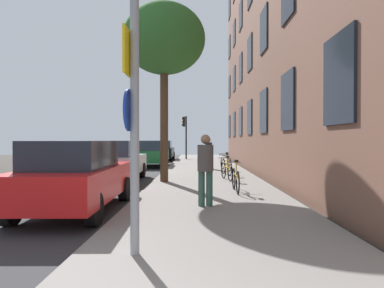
{
  "coord_description": "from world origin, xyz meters",
  "views": [
    {
      "loc": [
        0.67,
        -0.83,
        1.64
      ],
      "look_at": [
        0.5,
        10.66,
        1.52
      ],
      "focal_mm": 30.62,
      "sensor_mm": 36.0,
      "label": 1
    }
  ],
  "objects_px": {
    "bicycle_0": "(236,179)",
    "bicycle_1": "(227,171)",
    "traffic_light": "(185,130)",
    "car_1": "(117,160)",
    "car_0": "(76,175)",
    "car_2": "(151,153)",
    "sign_post": "(133,111)",
    "car_3": "(162,150)",
    "bicycle_2": "(226,166)",
    "bicycle_3": "(226,163)",
    "pedestrian_0": "(205,165)",
    "tree_near": "(164,40)",
    "pedestrian_1": "(209,151)"
  },
  "relations": [
    {
      "from": "traffic_light",
      "to": "car_1",
      "type": "height_order",
      "value": "traffic_light"
    },
    {
      "from": "sign_post",
      "to": "car_1",
      "type": "xyz_separation_m",
      "value": [
        -2.36,
        8.68,
        -1.19
      ]
    },
    {
      "from": "traffic_light",
      "to": "pedestrian_0",
      "type": "height_order",
      "value": "traffic_light"
    },
    {
      "from": "traffic_light",
      "to": "car_3",
      "type": "bearing_deg",
      "value": 177.91
    },
    {
      "from": "traffic_light",
      "to": "car_1",
      "type": "distance_m",
      "value": 13.97
    },
    {
      "from": "bicycle_0",
      "to": "bicycle_1",
      "type": "relative_size",
      "value": 1.02
    },
    {
      "from": "traffic_light",
      "to": "car_3",
      "type": "relative_size",
      "value": 0.83
    },
    {
      "from": "pedestrian_1",
      "to": "car_0",
      "type": "bearing_deg",
      "value": -108.41
    },
    {
      "from": "car_0",
      "to": "tree_near",
      "type": "bearing_deg",
      "value": 71.73
    },
    {
      "from": "bicycle_1",
      "to": "car_0",
      "type": "bearing_deg",
      "value": -127.19
    },
    {
      "from": "car_0",
      "to": "car_3",
      "type": "xyz_separation_m",
      "value": [
        -0.12,
        19.35,
        0.0
      ]
    },
    {
      "from": "car_1",
      "to": "bicycle_2",
      "type": "bearing_deg",
      "value": 17.78
    },
    {
      "from": "bicycle_1",
      "to": "bicycle_3",
      "type": "xyz_separation_m",
      "value": [
        0.34,
        4.22,
        -0.0
      ]
    },
    {
      "from": "sign_post",
      "to": "car_1",
      "type": "relative_size",
      "value": 0.88
    },
    {
      "from": "tree_near",
      "to": "bicycle_2",
      "type": "relative_size",
      "value": 3.99
    },
    {
      "from": "car_0",
      "to": "car_1",
      "type": "xyz_separation_m",
      "value": [
        -0.46,
        5.6,
        -0.0
      ]
    },
    {
      "from": "sign_post",
      "to": "bicycle_3",
      "type": "relative_size",
      "value": 2.12
    },
    {
      "from": "car_2",
      "to": "car_3",
      "type": "xyz_separation_m",
      "value": [
        0.01,
        6.34,
        -0.0
      ]
    },
    {
      "from": "sign_post",
      "to": "pedestrian_0",
      "type": "bearing_deg",
      "value": 71.97
    },
    {
      "from": "bicycle_2",
      "to": "bicycle_0",
      "type": "bearing_deg",
      "value": -91.86
    },
    {
      "from": "pedestrian_1",
      "to": "car_2",
      "type": "height_order",
      "value": "pedestrian_1"
    },
    {
      "from": "pedestrian_1",
      "to": "sign_post",
      "type": "bearing_deg",
      "value": -96.39
    },
    {
      "from": "pedestrian_0",
      "to": "car_0",
      "type": "xyz_separation_m",
      "value": [
        -2.96,
        -0.15,
        -0.23
      ]
    },
    {
      "from": "tree_near",
      "to": "pedestrian_0",
      "type": "distance_m",
      "value": 6.39
    },
    {
      "from": "sign_post",
      "to": "bicycle_2",
      "type": "bearing_deg",
      "value": 77.97
    },
    {
      "from": "bicycle_3",
      "to": "pedestrian_1",
      "type": "xyz_separation_m",
      "value": [
        -0.86,
        0.81,
        0.59
      ]
    },
    {
      "from": "pedestrian_0",
      "to": "car_0",
      "type": "height_order",
      "value": "pedestrian_0"
    },
    {
      "from": "bicycle_1",
      "to": "pedestrian_1",
      "type": "xyz_separation_m",
      "value": [
        -0.52,
        5.04,
        0.59
      ]
    },
    {
      "from": "sign_post",
      "to": "car_3",
      "type": "relative_size",
      "value": 0.83
    },
    {
      "from": "tree_near",
      "to": "bicycle_3",
      "type": "bearing_deg",
      "value": 60.05
    },
    {
      "from": "sign_post",
      "to": "bicycle_1",
      "type": "xyz_separation_m",
      "value": [
        2.0,
        8.23,
        -1.55
      ]
    },
    {
      "from": "bicycle_3",
      "to": "pedestrian_0",
      "type": "relative_size",
      "value": 0.99
    },
    {
      "from": "traffic_light",
      "to": "bicycle_0",
      "type": "relative_size",
      "value": 2.15
    },
    {
      "from": "bicycle_1",
      "to": "car_3",
      "type": "bearing_deg",
      "value": 105.86
    },
    {
      "from": "car_0",
      "to": "bicycle_2",
      "type": "bearing_deg",
      "value": 60.02
    },
    {
      "from": "bicycle_1",
      "to": "car_2",
      "type": "bearing_deg",
      "value": 117.22
    },
    {
      "from": "car_0",
      "to": "car_2",
      "type": "height_order",
      "value": "same"
    },
    {
      "from": "car_3",
      "to": "traffic_light",
      "type": "bearing_deg",
      "value": -2.09
    },
    {
      "from": "bicycle_0",
      "to": "bicycle_2",
      "type": "xyz_separation_m",
      "value": [
        0.16,
        4.77,
        0.0
      ]
    },
    {
      "from": "traffic_light",
      "to": "bicycle_2",
      "type": "xyz_separation_m",
      "value": [
        2.28,
        -12.24,
        -2.03
      ]
    },
    {
      "from": "bicycle_0",
      "to": "bicycle_1",
      "type": "bearing_deg",
      "value": 89.98
    },
    {
      "from": "car_0",
      "to": "car_1",
      "type": "bearing_deg",
      "value": 94.65
    },
    {
      "from": "car_0",
      "to": "pedestrian_0",
      "type": "bearing_deg",
      "value": 2.9
    },
    {
      "from": "car_0",
      "to": "traffic_light",
      "type": "bearing_deg",
      "value": 84.73
    },
    {
      "from": "traffic_light",
      "to": "car_0",
      "type": "xyz_separation_m",
      "value": [
        -1.78,
        -19.28,
        -1.69
      ]
    },
    {
      "from": "traffic_light",
      "to": "car_2",
      "type": "height_order",
      "value": "traffic_light"
    },
    {
      "from": "traffic_light",
      "to": "car_2",
      "type": "distance_m",
      "value": 6.77
    },
    {
      "from": "sign_post",
      "to": "traffic_light",
      "type": "height_order",
      "value": "traffic_light"
    },
    {
      "from": "sign_post",
      "to": "bicycle_0",
      "type": "relative_size",
      "value": 2.14
    },
    {
      "from": "tree_near",
      "to": "bicycle_0",
      "type": "relative_size",
      "value": 4.01
    }
  ]
}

